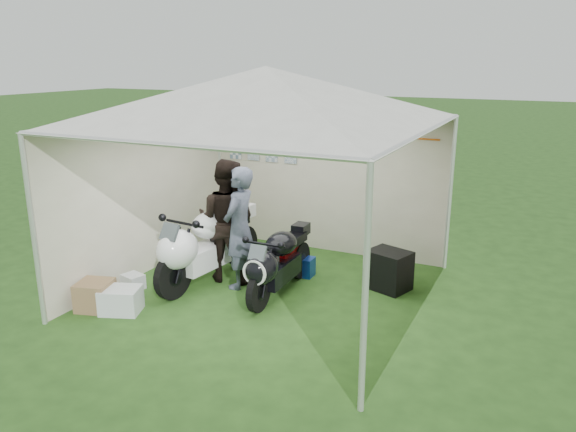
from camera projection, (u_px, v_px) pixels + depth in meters
name	position (u px, v px, depth m)	size (l,w,h in m)	color
ground	(268.00, 292.00, 7.69)	(80.00, 80.00, 0.00)	#234618
canopy_tent	(267.00, 101.00, 7.01)	(5.66, 5.66, 3.00)	silver
motorcycle_white	(204.00, 244.00, 7.85)	(0.63, 2.12, 1.04)	black
motorcycle_black	(277.00, 261.00, 7.45)	(0.42, 1.79, 0.88)	black
paddock_stand	(301.00, 266.00, 8.25)	(0.38, 0.23, 0.28)	blue
person_dark_jacket	(226.00, 220.00, 7.93)	(0.86, 0.67, 1.76)	black
person_blue_jacket	(240.00, 228.00, 7.68)	(0.62, 0.41, 1.70)	slate
equipment_box	(389.00, 270.00, 7.74)	(0.55, 0.44, 0.55)	black
crate_0	(121.00, 300.00, 7.05)	(0.48, 0.37, 0.32)	silver
crate_1	(95.00, 295.00, 7.14)	(0.41, 0.41, 0.37)	olive
crate_2	(133.00, 282.00, 7.79)	(0.28, 0.23, 0.20)	silver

